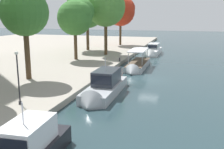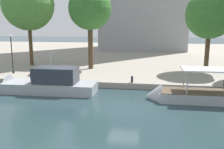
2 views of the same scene
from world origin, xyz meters
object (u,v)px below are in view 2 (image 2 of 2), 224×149
Objects in this scene: tree_0 at (213,12)px; tree_2 at (27,4)px; tree_1 at (91,8)px; lamp_post at (12,53)px; motor_yacht_1 at (44,86)px; tour_boat_2 at (205,97)px; mooring_bollard_1 at (132,79)px.

tree_0 is 0.83× the size of tree_2.
tree_1 is 9.96m from tree_2.
lamp_post is 0.46× the size of tree_0.
motor_yacht_1 is at bearing -58.62° from tree_2.
tour_boat_2 is (15.17, -0.70, -0.28)m from motor_yacht_1.
tree_0 is at bearing 10.93° from lamp_post.
tour_boat_2 is at bearing -102.88° from tree_0.
motor_yacht_1 is 21.80m from tree_0.
tour_boat_2 is 22.81m from lamp_post.
tree_1 is (8.86, 4.86, 5.62)m from lamp_post.
tree_2 is at bearing -59.48° from motor_yacht_1.
tree_1 reaches higher than motor_yacht_1.
mooring_bollard_1 is 13.84m from tree_0.
tour_boat_2 is 15.58× the size of mooring_bollard_1.
tree_0 is 25.28m from tree_2.
tree_1 is (-12.89, 11.19, 8.37)m from tour_boat_2.
tree_0 reaches higher than mooring_bollard_1.
motor_yacht_1 is 2.15× the size of lamp_post.
motor_yacht_1 is 8.95m from mooring_bollard_1.
mooring_bollard_1 is at bearing -28.51° from tour_boat_2.
motor_yacht_1 is 14.14× the size of mooring_bollard_1.
tree_0 is 0.95× the size of tree_1.
lamp_post is at bearing -17.06° from tour_boat_2.
mooring_bollard_1 is 0.07× the size of tree_1.
tree_1 is 0.87× the size of tree_2.
tree_0 is at bearing -103.72° from tour_boat_2.
motor_yacht_1 is at bearing -102.32° from tree_1.
tree_2 reaches higher than mooring_bollard_1.
motor_yacht_1 is 13.44m from tree_1.
tree_0 is 15.42m from tree_1.
tree_2 reaches higher than tour_boat_2.
mooring_bollard_1 is 15.46m from lamp_post.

